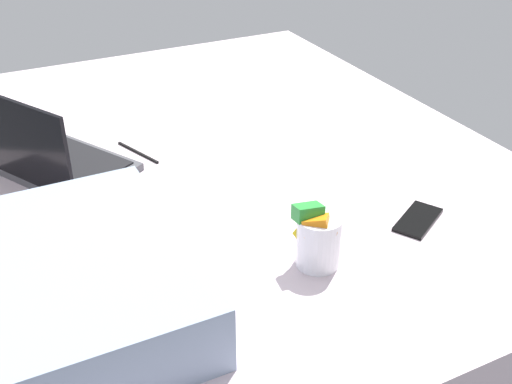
{
  "coord_description": "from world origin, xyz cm",
  "views": [
    {
      "loc": [
        -140.4,
        60.27,
        96.56
      ],
      "look_at": [
        -31.96,
        6.11,
        24.0
      ],
      "focal_mm": 44.36,
      "sensor_mm": 36.0,
      "label": 1
    }
  ],
  "objects_px": {
    "snack_cup": "(318,238)",
    "pillow": "(85,281)",
    "laptop": "(54,160)",
    "cell_phone": "(418,220)"
  },
  "relations": [
    {
      "from": "laptop",
      "to": "cell_phone",
      "type": "height_order",
      "value": "laptop"
    },
    {
      "from": "laptop",
      "to": "pillow",
      "type": "relative_size",
      "value": 0.77
    },
    {
      "from": "laptop",
      "to": "pillow",
      "type": "xyz_separation_m",
      "value": [
        -0.54,
        0.05,
        0.02
      ]
    },
    {
      "from": "snack_cup",
      "to": "pillow",
      "type": "bearing_deg",
      "value": 81.05
    },
    {
      "from": "laptop",
      "to": "snack_cup",
      "type": "height_order",
      "value": "laptop"
    },
    {
      "from": "pillow",
      "to": "snack_cup",
      "type": "bearing_deg",
      "value": -98.95
    },
    {
      "from": "pillow",
      "to": "cell_phone",
      "type": "bearing_deg",
      "value": -93.11
    },
    {
      "from": "snack_cup",
      "to": "pillow",
      "type": "height_order",
      "value": "snack_cup"
    },
    {
      "from": "snack_cup",
      "to": "cell_phone",
      "type": "xyz_separation_m",
      "value": [
        0.03,
        -0.29,
        -0.06
      ]
    },
    {
      "from": "laptop",
      "to": "cell_phone",
      "type": "distance_m",
      "value": 0.9
    }
  ]
}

